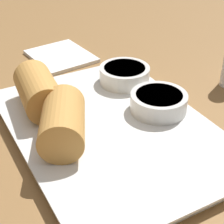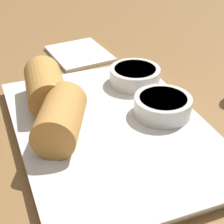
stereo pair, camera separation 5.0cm
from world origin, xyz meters
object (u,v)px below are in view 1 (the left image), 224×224
serving_plate (112,131)px  napkin (61,56)px  dipping_bowl_near (159,102)px  dipping_bowl_far (125,74)px

serving_plate → napkin: serving_plate is taller
dipping_bowl_near → dipping_bowl_far: 8.74cm
serving_plate → dipping_bowl_near: (-0.20, 6.93, 2.04)cm
dipping_bowl_far → napkin: dipping_bowl_far is taller
dipping_bowl_far → dipping_bowl_near: bearing=-0.4°
serving_plate → napkin: bearing=172.5°
serving_plate → napkin: size_ratio=2.61×
serving_plate → dipping_bowl_far: 11.54cm
dipping_bowl_near → napkin: size_ratio=0.61×
dipping_bowl_far → serving_plate: bearing=-38.0°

